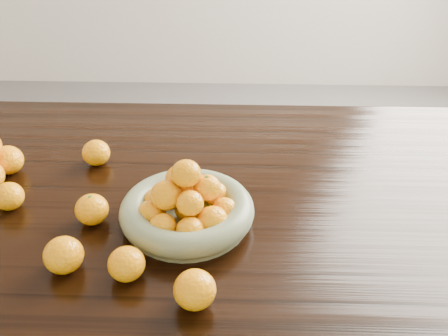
{
  "coord_description": "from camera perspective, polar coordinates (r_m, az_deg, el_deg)",
  "views": [
    {
      "loc": [
        0.05,
        -0.99,
        1.44
      ],
      "look_at": [
        0.02,
        -0.02,
        0.83
      ],
      "focal_mm": 40.0,
      "sensor_mm": 36.0,
      "label": 1
    }
  ],
  "objects": [
    {
      "name": "fruit_bowl",
      "position": [
        1.09,
        -4.26,
        -4.55
      ],
      "size": [
        0.29,
        0.29,
        0.15
      ],
      "rotation": [
        0.0,
        0.0,
        -0.21
      ],
      "color": "gray",
      "rests_on": "dining_table"
    },
    {
      "name": "loose_orange_4",
      "position": [
        1.23,
        -23.39,
        -2.98
      ],
      "size": [
        0.07,
        0.07,
        0.06
      ],
      "primitive_type": "ellipsoid",
      "color": "#FFA307",
      "rests_on": "dining_table"
    },
    {
      "name": "loose_orange_3",
      "position": [
        1.34,
        -14.4,
        1.7
      ],
      "size": [
        0.07,
        0.07,
        0.07
      ],
      "primitive_type": "ellipsoid",
      "color": "#FFA307",
      "rests_on": "dining_table"
    },
    {
      "name": "loose_orange_1",
      "position": [
        1.02,
        -17.86,
        -9.45
      ],
      "size": [
        0.08,
        0.08,
        0.07
      ],
      "primitive_type": "ellipsoid",
      "color": "#FFA307",
      "rests_on": "dining_table"
    },
    {
      "name": "loose_orange_5",
      "position": [
        0.91,
        -3.37,
        -13.71
      ],
      "size": [
        0.08,
        0.08,
        0.07
      ],
      "primitive_type": "ellipsoid",
      "color": "#FFA307",
      "rests_on": "dining_table"
    },
    {
      "name": "loose_orange_0",
      "position": [
        1.13,
        -14.87,
        -4.6
      ],
      "size": [
        0.07,
        0.07,
        0.07
      ],
      "primitive_type": "ellipsoid",
      "color": "#FFA307",
      "rests_on": "dining_table"
    },
    {
      "name": "loose_orange_2",
      "position": [
        0.98,
        -11.09,
        -10.71
      ],
      "size": [
        0.07,
        0.07,
        0.07
      ],
      "primitive_type": "ellipsoid",
      "color": "#FFA307",
      "rests_on": "dining_table"
    },
    {
      "name": "dining_table",
      "position": [
        1.26,
        -0.98,
        -6.06
      ],
      "size": [
        2.0,
        1.0,
        0.75
      ],
      "color": "black",
      "rests_on": "ground"
    }
  ]
}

